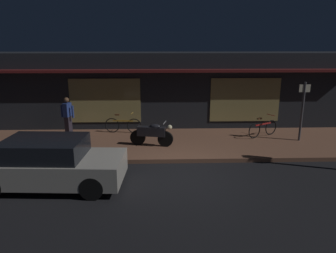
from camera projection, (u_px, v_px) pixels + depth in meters
ground_plane at (184, 175)px, 9.86m from camera, size 60.00×60.00×0.00m
sidewalk_slab at (178, 143)px, 12.74m from camera, size 18.00×4.00×0.15m
storefront_building at (174, 89)px, 15.56m from camera, size 18.00×3.30×3.60m
motorcycle at (152, 133)px, 12.09m from camera, size 1.69×0.63×0.97m
bicycle_parked at (123, 125)px, 13.90m from camera, size 1.65×0.42×0.91m
bicycle_extra at (263, 128)px, 13.33m from camera, size 1.46×0.85×0.91m
person_photographer at (68, 116)px, 13.33m from camera, size 0.61×0.43×1.67m
sign_post at (303, 108)px, 12.54m from camera, size 0.44×0.09×2.40m
parked_car_near at (50, 163)px, 8.95m from camera, size 4.19×1.99×1.42m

